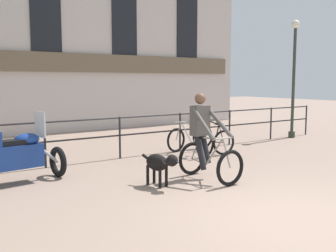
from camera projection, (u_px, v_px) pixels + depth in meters
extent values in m
plane|color=gray|center=(290.00, 217.00, 5.64)|extent=(60.00, 60.00, 0.00)
cylinder|color=#232326|center=(45.00, 144.00, 8.76)|extent=(0.05, 0.05, 1.05)
cylinder|color=#232326|center=(120.00, 137.00, 9.82)|extent=(0.05, 0.05, 1.05)
cylinder|color=#232326|center=(180.00, 132.00, 10.88)|extent=(0.05, 0.05, 1.05)
cylinder|color=#232326|center=(230.00, 127.00, 11.94)|extent=(0.05, 0.05, 1.05)
cylinder|color=#232326|center=(271.00, 123.00, 13.01)|extent=(0.05, 0.05, 1.05)
cylinder|color=#232326|center=(306.00, 120.00, 14.07)|extent=(0.05, 0.05, 1.05)
cylinder|color=#232326|center=(120.00, 118.00, 9.76)|extent=(15.00, 0.04, 0.04)
cylinder|color=#232326|center=(120.00, 135.00, 9.81)|extent=(15.00, 0.04, 0.04)
cube|color=beige|center=(43.00, 17.00, 14.13)|extent=(18.00, 0.60, 8.40)
cube|color=brown|center=(48.00, 62.00, 14.02)|extent=(17.10, 0.12, 0.70)
cube|color=black|center=(45.00, 4.00, 13.81)|extent=(1.10, 0.06, 4.70)
cube|color=black|center=(124.00, 13.00, 15.59)|extent=(1.10, 0.06, 4.70)
cube|color=black|center=(187.00, 20.00, 17.37)|extent=(1.10, 0.06, 4.70)
torus|color=black|center=(230.00, 168.00, 7.25)|extent=(0.68, 0.09, 0.68)
torus|color=black|center=(192.00, 158.00, 8.13)|extent=(0.68, 0.09, 0.68)
cylinder|color=#9E998E|center=(214.00, 152.00, 7.56)|extent=(0.05, 0.49, 0.60)
cylinder|color=#9E998E|center=(203.00, 151.00, 7.83)|extent=(0.04, 0.23, 0.52)
cylinder|color=#9E998E|center=(211.00, 138.00, 7.61)|extent=(0.06, 0.66, 0.10)
cylinder|color=#9E998E|center=(199.00, 161.00, 7.95)|extent=(0.04, 0.44, 0.08)
cylinder|color=#9E998E|center=(196.00, 148.00, 8.00)|extent=(0.03, 0.26, 0.47)
cylinder|color=#9E998E|center=(227.00, 153.00, 7.29)|extent=(0.04, 0.23, 0.54)
cylinder|color=#9E998E|center=(223.00, 138.00, 7.34)|extent=(0.48, 0.05, 0.03)
cube|color=black|center=(200.00, 137.00, 7.88)|extent=(0.13, 0.24, 0.05)
cube|color=#56514C|center=(200.00, 121.00, 7.84)|extent=(0.37, 0.23, 0.60)
sphere|color=brown|center=(200.00, 99.00, 7.79)|extent=(0.22, 0.22, 0.22)
cylinder|color=#56514C|center=(203.00, 123.00, 7.45)|extent=(0.12, 0.72, 0.60)
cylinder|color=#56514C|center=(219.00, 122.00, 7.70)|extent=(0.16, 0.72, 0.60)
cylinder|color=black|center=(200.00, 153.00, 7.79)|extent=(0.15, 0.32, 0.69)
cylinder|color=black|center=(206.00, 149.00, 7.87)|extent=(0.13, 0.31, 0.58)
ellipsoid|color=black|center=(157.00, 162.00, 7.24)|extent=(0.37, 0.54, 0.31)
cylinder|color=black|center=(165.00, 163.00, 7.11)|extent=(0.20, 0.20, 0.17)
sphere|color=black|center=(172.00, 161.00, 6.98)|extent=(0.21, 0.21, 0.21)
cone|color=black|center=(176.00, 162.00, 6.92)|extent=(0.14, 0.15, 0.12)
cylinder|color=black|center=(146.00, 157.00, 7.43)|extent=(0.09, 0.18, 0.11)
cylinder|color=black|center=(160.00, 178.00, 7.10)|extent=(0.06, 0.06, 0.38)
cylinder|color=black|center=(166.00, 176.00, 7.23)|extent=(0.06, 0.06, 0.38)
cylinder|color=black|center=(148.00, 175.00, 7.31)|extent=(0.06, 0.06, 0.38)
cylinder|color=black|center=(154.00, 174.00, 7.44)|extent=(0.06, 0.06, 0.38)
torus|color=black|center=(58.00, 162.00, 7.94)|extent=(0.20, 0.63, 0.62)
cube|color=navy|center=(17.00, 156.00, 7.37)|extent=(0.95, 0.51, 0.44)
ellipsoid|color=navy|center=(27.00, 139.00, 7.47)|extent=(0.52, 0.38, 0.24)
cube|color=black|center=(10.00, 143.00, 7.26)|extent=(0.59, 0.37, 0.10)
cylinder|color=#B2B2B7|center=(48.00, 154.00, 7.78)|extent=(0.46, 0.12, 0.41)
cube|color=silver|center=(40.00, 124.00, 7.62)|extent=(0.09, 0.44, 0.50)
torus|color=black|center=(176.00, 140.00, 10.67)|extent=(0.66, 0.16, 0.66)
torus|color=black|center=(205.00, 145.00, 9.91)|extent=(0.66, 0.16, 0.66)
cylinder|color=#9E998E|center=(187.00, 133.00, 10.34)|extent=(0.10, 0.47, 0.58)
cylinder|color=#9E998E|center=(196.00, 136.00, 10.12)|extent=(0.06, 0.22, 0.51)
cylinder|color=#9E998E|center=(190.00, 124.00, 10.25)|extent=(0.12, 0.63, 0.10)
cylinder|color=#9E998E|center=(199.00, 145.00, 10.06)|extent=(0.09, 0.42, 0.07)
cylinder|color=#9E998E|center=(202.00, 136.00, 9.97)|extent=(0.06, 0.25, 0.46)
cylinder|color=#9E998E|center=(179.00, 131.00, 10.57)|extent=(0.06, 0.21, 0.52)
cylinder|color=#9E998E|center=(181.00, 122.00, 10.47)|extent=(0.48, 0.10, 0.03)
cube|color=black|center=(198.00, 126.00, 10.02)|extent=(0.15, 0.25, 0.05)
torus|color=black|center=(203.00, 137.00, 11.20)|extent=(0.66, 0.16, 0.66)
torus|color=black|center=(224.00, 142.00, 10.27)|extent=(0.66, 0.16, 0.66)
cylinder|color=black|center=(211.00, 131.00, 10.81)|extent=(0.10, 0.47, 0.58)
cylinder|color=black|center=(217.00, 133.00, 10.53)|extent=(0.06, 0.22, 0.51)
cylinder|color=black|center=(213.00, 122.00, 10.70)|extent=(0.13, 0.63, 0.10)
cylinder|color=black|center=(219.00, 142.00, 10.46)|extent=(0.09, 0.42, 0.07)
cylinder|color=black|center=(221.00, 134.00, 10.34)|extent=(0.06, 0.25, 0.46)
cylinder|color=black|center=(205.00, 129.00, 11.09)|extent=(0.06, 0.21, 0.52)
cylinder|color=black|center=(206.00, 120.00, 10.97)|extent=(0.48, 0.10, 0.03)
cube|color=black|center=(219.00, 124.00, 10.42)|extent=(0.15, 0.26, 0.05)
cylinder|color=#2D382D|center=(292.00, 134.00, 13.44)|extent=(0.22, 0.22, 0.20)
cylinder|color=#2D382D|center=(293.00, 83.00, 13.24)|extent=(0.10, 0.10, 3.68)
sphere|color=silver|center=(296.00, 24.00, 13.01)|extent=(0.28, 0.28, 0.28)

